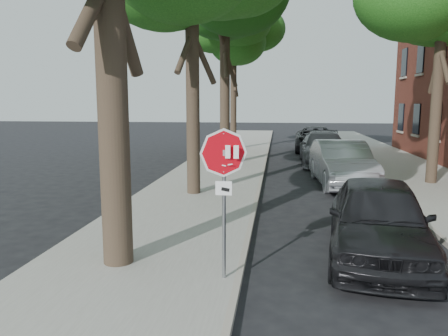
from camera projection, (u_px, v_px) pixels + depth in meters
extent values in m
plane|color=black|center=(264.00, 286.00, 7.56)|extent=(120.00, 120.00, 0.00)
cube|color=gray|center=(217.00, 171.00, 19.63)|extent=(4.00, 55.00, 0.12)
cube|color=gray|center=(415.00, 175.00, 18.59)|extent=(4.00, 55.00, 0.12)
cube|color=#9E9384|center=(263.00, 172.00, 19.37)|extent=(0.12, 55.00, 0.13)
cube|color=#9E9384|center=(365.00, 174.00, 18.84)|extent=(0.12, 55.00, 0.13)
cylinder|color=gray|center=(224.00, 205.00, 7.43)|extent=(0.06, 0.06, 2.60)
cube|color=#99999E|center=(224.00, 153.00, 7.26)|extent=(0.05, 0.06, 0.10)
cylinder|color=#99999E|center=(224.00, 153.00, 7.26)|extent=(0.76, 0.32, 0.82)
cylinder|color=white|center=(224.00, 153.00, 7.25)|extent=(0.76, 0.32, 0.82)
cylinder|color=red|center=(224.00, 153.00, 7.24)|extent=(0.68, 0.29, 0.74)
cube|color=white|center=(211.00, 152.00, 7.25)|extent=(0.08, 0.00, 0.22)
cube|color=white|center=(219.00, 152.00, 7.24)|extent=(0.08, 0.00, 0.22)
cube|color=white|center=(228.00, 152.00, 7.22)|extent=(0.08, 0.00, 0.22)
cube|color=white|center=(236.00, 152.00, 7.20)|extent=(0.08, 0.00, 0.22)
cube|color=silver|center=(217.00, 164.00, 7.27)|extent=(0.08, 0.00, 0.03)
cube|color=silver|center=(224.00, 166.00, 7.26)|extent=(0.08, 0.00, 0.03)
cube|color=silver|center=(230.00, 164.00, 7.24)|extent=(0.08, 0.00, 0.03)
cube|color=white|center=(224.00, 188.00, 7.34)|extent=(0.28, 0.02, 0.24)
cube|color=black|center=(225.00, 190.00, 7.33)|extent=(0.15, 0.00, 0.08)
cylinder|color=black|center=(109.00, 3.00, 7.66)|extent=(0.56, 0.56, 9.50)
cylinder|color=black|center=(192.00, 48.00, 14.01)|extent=(0.44, 0.44, 9.50)
cylinder|color=black|center=(225.00, 60.00, 20.81)|extent=(0.48, 0.48, 10.00)
ellipsoid|color=#0C3E0B|center=(210.00, 12.00, 21.38)|extent=(4.20, 4.20, 3.36)
cylinder|color=black|center=(234.00, 79.00, 27.79)|extent=(0.40, 0.40, 9.00)
ellipsoid|color=#124E11|center=(234.00, 38.00, 27.41)|extent=(4.16, 4.16, 3.33)
ellipsoid|color=#124E11|center=(248.00, 20.00, 26.60)|extent=(3.40, 3.40, 2.72)
ellipsoid|color=#124E11|center=(223.00, 46.00, 28.30)|extent=(3.78, 3.78, 3.02)
cylinder|color=black|center=(439.00, 61.00, 15.94)|extent=(0.40, 0.40, 9.00)
ellipsoid|color=#124E11|center=(415.00, 5.00, 16.45)|extent=(3.78, 3.78, 3.02)
imported|color=black|center=(378.00, 219.00, 8.82)|extent=(2.53, 4.97, 1.62)
imported|color=#97999F|center=(342.00, 164.00, 16.50)|extent=(2.12, 5.25, 1.69)
imported|color=#535257|center=(324.00, 148.00, 22.12)|extent=(2.39, 5.71, 1.65)
imported|color=black|center=(316.00, 139.00, 27.95)|extent=(2.80, 5.72, 1.56)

